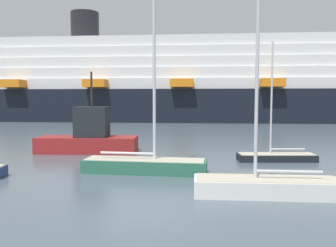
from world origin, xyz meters
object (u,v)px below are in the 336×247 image
at_px(fishing_boat_0, 89,137).
at_px(cruise_ship, 183,85).
at_px(sailboat_2, 145,161).
at_px(sailboat_0, 267,184).
at_px(sailboat_5, 276,155).

relative_size(fishing_boat_0, cruise_ship, 0.07).
height_order(sailboat_2, cruise_ship, cruise_ship).
bearing_deg(fishing_boat_0, cruise_ship, 78.85).
height_order(fishing_boat_0, cruise_ship, cruise_ship).
relative_size(sailboat_2, fishing_boat_0, 1.73).
bearing_deg(fishing_boat_0, sailboat_0, -46.94).
bearing_deg(fishing_boat_0, sailboat_2, -54.45).
relative_size(sailboat_5, fishing_boat_0, 1.02).
bearing_deg(cruise_ship, sailboat_2, -90.18).
bearing_deg(sailboat_0, sailboat_2, -34.95).
distance_m(sailboat_5, fishing_boat_0, 14.10).
bearing_deg(sailboat_2, sailboat_5, 31.30).
xyz_separation_m(sailboat_2, cruise_ship, (-0.23, 46.83, 6.07)).
xyz_separation_m(sailboat_0, sailboat_2, (-6.04, 4.12, 0.15)).
distance_m(sailboat_0, fishing_boat_0, 15.99).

